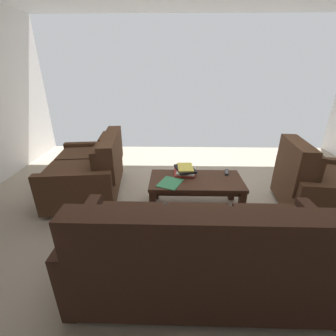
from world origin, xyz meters
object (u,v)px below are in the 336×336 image
Objects in this scene: tv_remote at (227,172)px; loose_magazine at (170,183)px; loveseat_near at (91,170)px; coffee_table at (196,184)px; sofa_main at (202,253)px; book_stack at (185,170)px; armchair_side at (313,185)px.

tv_remote is 0.57× the size of loose_magazine.
tv_remote reaches higher than loose_magazine.
loveseat_near is 1.44m from coffee_table.
book_stack is at bearing -87.36° from sofa_main.
loveseat_near is 1.37× the size of armchair_side.
sofa_main is 11.45× the size of tv_remote.
loose_magazine is (0.31, 0.11, 0.07)m from coffee_table.
loose_magazine is (1.68, 0.09, 0.05)m from armchair_side.
sofa_main is 1.83m from armchair_side.
tv_remote is (-1.79, 0.19, 0.07)m from loveseat_near.
armchair_side is (-2.76, 0.39, 0.01)m from loveseat_near.
sofa_main is 1.32m from book_stack.
book_stack is 1.16× the size of loose_magazine.
coffee_table is 0.44m from tv_remote.
tv_remote reaches higher than coffee_table.
loveseat_near is 1.18m from loose_magazine.
book_stack is at bearing -101.73° from loose_magazine.
sofa_main is at bearing 86.87° from coffee_table.
coffee_table is 1.37m from armchair_side.
loveseat_near reaches higher than book_stack.
sofa_main is at bearing 125.86° from loose_magazine.
sofa_main reaches higher than coffee_table.
book_stack is 0.33m from loose_magazine.
sofa_main reaches higher than book_stack.
loveseat_near is at bearing -14.92° from coffee_table.
armchair_side reaches higher than loose_magazine.
sofa_main is 1.17m from coffee_table.
loveseat_near is 1.80m from tv_remote.
loveseat_near is 4.63× the size of loose_magazine.
armchair_side is at bearing 171.86° from loveseat_near.
book_stack is 0.52m from tv_remote.
loose_magazine is (0.18, 0.27, -0.04)m from book_stack.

